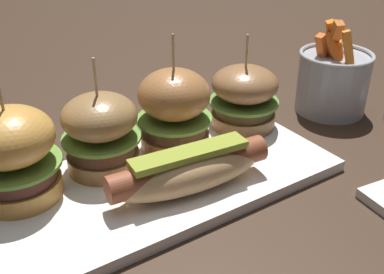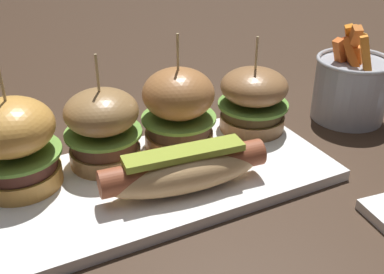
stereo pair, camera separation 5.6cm
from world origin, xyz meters
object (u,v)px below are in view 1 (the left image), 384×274
object	(u,v)px
slider_far_left	(13,154)
slider_center_right	(174,109)
slider_far_right	(244,96)
fries_bucket	(333,79)
hot_dog	(190,170)
slider_center_left	(101,132)
platter_main	(163,180)

from	to	relation	value
slider_far_left	slider_center_right	size ratio (longest dim) A/B	0.99
slider_far_right	slider_far_left	bearing A→B (deg)	179.39
slider_center_right	slider_far_right	xyz separation A→B (m)	(0.11, 0.00, -0.01)
slider_far_right	fries_bucket	world-z (taller)	same
hot_dog	fries_bucket	size ratio (longest dim) A/B	1.32
slider_center_left	slider_far_right	distance (m)	0.21
hot_dog	slider_far_right	bearing A→B (deg)	31.15
slider_center_left	slider_far_right	bearing A→B (deg)	-1.44
slider_far_left	slider_far_right	size ratio (longest dim) A/B	1.13
slider_center_left	slider_center_right	world-z (taller)	slider_center_right
platter_main	slider_far_left	distance (m)	0.17
hot_dog	fries_bucket	bearing A→B (deg)	13.72
slider_center_left	slider_center_right	bearing A→B (deg)	-3.38
hot_dog	slider_center_left	xyz separation A→B (m)	(-0.06, 0.10, 0.02)
slider_far_left	fries_bucket	distance (m)	0.48
platter_main	slider_far_right	size ratio (longest dim) A/B	3.13
platter_main	slider_far_left	world-z (taller)	slider_far_left
slider_far_left	fries_bucket	size ratio (longest dim) A/B	1.02
slider_center_left	platter_main	bearing A→B (deg)	-48.05
fries_bucket	slider_far_right	bearing A→B (deg)	175.17
slider_far_left	slider_center_left	size ratio (longest dim) A/B	1.07
slider_far_left	slider_center_left	bearing A→B (deg)	1.11
hot_dog	slider_center_right	bearing A→B (deg)	68.00
slider_center_left	fries_bucket	size ratio (longest dim) A/B	0.96
hot_dog	slider_center_right	distance (m)	0.10
hot_dog	slider_far_left	bearing A→B (deg)	149.92
slider_center_right	fries_bucket	bearing A→B (deg)	-2.77
hot_dog	slider_far_left	world-z (taller)	slider_far_left
platter_main	hot_dog	distance (m)	0.05
slider_center_left	slider_far_right	xyz separation A→B (m)	(0.21, -0.01, -0.00)
hot_dog	slider_center_left	world-z (taller)	slider_center_left
slider_center_right	fries_bucket	size ratio (longest dim) A/B	1.04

